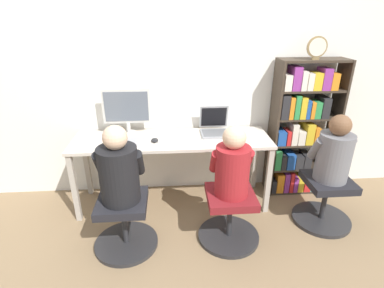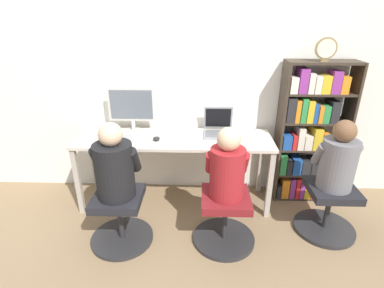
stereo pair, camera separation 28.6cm
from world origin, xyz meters
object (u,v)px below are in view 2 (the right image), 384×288
(desktop_monitor, at_px, (132,108))
(desk_clock, at_px, (326,49))
(person_at_laptop, at_px, (227,167))
(office_chair_side, at_px, (328,209))
(office_chair_right, at_px, (225,219))
(person_near_shelf, at_px, (338,159))
(keyboard, at_px, (129,138))
(laptop, at_px, (218,129))
(person_at_monitor, at_px, (114,166))
(bookshelf, at_px, (308,135))
(office_chair_left, at_px, (120,218))

(desktop_monitor, xyz_separation_m, desk_clock, (1.85, -0.09, 0.60))
(person_at_laptop, bearing_deg, office_chair_side, 10.07)
(office_chair_right, distance_m, person_near_shelf, 1.12)
(office_chair_side, bearing_deg, person_at_laptop, -169.93)
(keyboard, distance_m, person_at_laptop, 1.09)
(office_chair_right, height_order, office_chair_side, same)
(desktop_monitor, height_order, office_chair_right, desktop_monitor)
(laptop, xyz_separation_m, person_at_laptop, (0.04, -0.74, -0.06))
(keyboard, xyz_separation_m, desk_clock, (1.85, 0.14, 0.85))
(person_at_monitor, height_order, office_chair_side, person_at_monitor)
(bookshelf, height_order, desk_clock, desk_clock)
(office_chair_left, distance_m, person_at_laptop, 1.06)
(office_chair_right, bearing_deg, bookshelf, 40.39)
(bookshelf, xyz_separation_m, office_chair_side, (0.08, -0.58, -0.50))
(office_chair_left, height_order, bookshelf, bookshelf)
(office_chair_left, relative_size, office_chair_right, 1.00)
(office_chair_side, relative_size, person_near_shelf, 0.89)
(office_chair_left, distance_m, person_at_monitor, 0.53)
(keyboard, height_order, bookshelf, bookshelf)
(bookshelf, bearing_deg, person_at_monitor, -156.86)
(office_chair_side, distance_m, person_near_shelf, 0.52)
(desktop_monitor, distance_m, office_chair_right, 1.46)
(office_chair_left, bearing_deg, keyboard, 90.94)
(office_chair_right, xyz_separation_m, person_at_laptop, (-0.00, 0.00, 0.51))
(office_chair_side, bearing_deg, person_at_monitor, -174.11)
(bookshelf, xyz_separation_m, desk_clock, (0.01, -0.06, 0.87))
(office_chair_left, distance_m, office_chair_side, 1.92)
(office_chair_left, bearing_deg, office_chair_side, 6.03)
(office_chair_right, distance_m, office_chair_side, 0.99)
(laptop, distance_m, desk_clock, 1.25)
(laptop, bearing_deg, person_at_monitor, -139.36)
(person_near_shelf, bearing_deg, person_at_monitor, -173.98)
(keyboard, xyz_separation_m, person_at_monitor, (0.01, -0.58, -0.00))
(office_chair_right, relative_size, bookshelf, 0.37)
(keyboard, bearing_deg, office_chair_left, -89.06)
(desk_clock, bearing_deg, office_chair_right, -142.22)
(keyboard, distance_m, person_near_shelf, 1.95)
(bookshelf, xyz_separation_m, person_near_shelf, (0.08, -0.58, 0.01))
(keyboard, bearing_deg, person_at_laptop, -30.54)
(office_chair_right, height_order, person_near_shelf, person_near_shelf)
(laptop, bearing_deg, keyboard, -168.34)
(desk_clock, bearing_deg, bookshelf, 103.35)
(office_chair_left, distance_m, bookshelf, 2.05)
(desktop_monitor, relative_size, person_at_monitor, 0.74)
(office_chair_right, bearing_deg, office_chair_left, -178.52)
(keyboard, relative_size, person_near_shelf, 0.66)
(desktop_monitor, relative_size, person_at_laptop, 0.78)
(office_chair_right, height_order, person_at_laptop, person_at_laptop)
(person_near_shelf, bearing_deg, person_at_laptop, -169.67)
(desk_clock, bearing_deg, laptop, 177.53)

